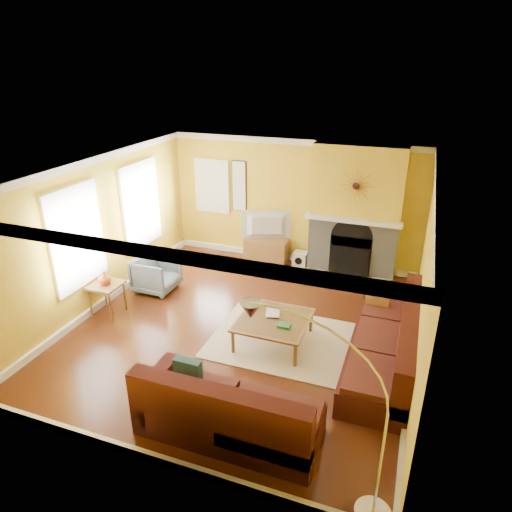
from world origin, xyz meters
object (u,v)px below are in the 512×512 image
at_px(side_table, 108,299).
at_px(coffee_table, 273,330).
at_px(arc_lamp, 320,417).
at_px(armchair, 156,274).
at_px(sectional_sofa, 300,343).
at_px(media_console, 266,250).

bearing_deg(side_table, coffee_table, 2.70).
bearing_deg(arc_lamp, side_table, 150.92).
bearing_deg(armchair, coffee_table, -108.84).
relative_size(armchair, arc_lamp, 0.35).
xyz_separation_m(sectional_sofa, coffee_table, (-0.56, 0.51, -0.23)).
height_order(coffee_table, arc_lamp, arc_lamp).
relative_size(media_console, arc_lamp, 0.43).
bearing_deg(armchair, sectional_sofa, -113.70).
xyz_separation_m(coffee_table, armchair, (-2.71, 0.92, 0.13)).
xyz_separation_m(media_console, side_table, (-1.92, -3.12, 0.03)).
distance_m(coffee_table, media_console, 3.19).
distance_m(armchair, side_table, 1.13).
xyz_separation_m(coffee_table, side_table, (-3.06, -0.14, 0.07)).
distance_m(coffee_table, armchair, 2.86).
xyz_separation_m(media_console, armchair, (-1.57, -2.05, 0.09)).
relative_size(media_console, armchair, 1.24).
relative_size(media_console, side_table, 1.64).
bearing_deg(sectional_sofa, arc_lamp, -70.56).
relative_size(sectional_sofa, media_console, 4.09).
bearing_deg(coffee_table, sectional_sofa, -42.23).
xyz_separation_m(coffee_table, media_console, (-1.13, 2.98, 0.04)).
relative_size(sectional_sofa, arc_lamp, 1.77).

